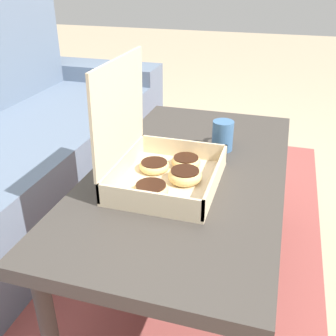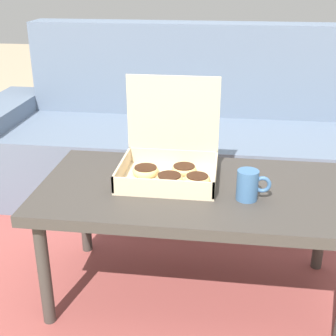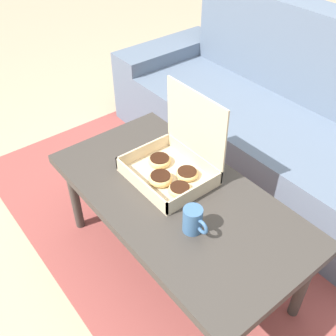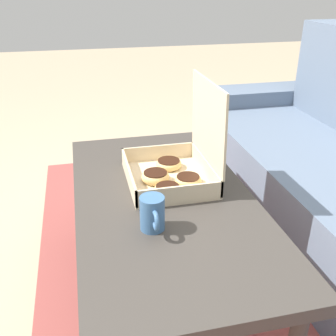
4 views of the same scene
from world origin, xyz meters
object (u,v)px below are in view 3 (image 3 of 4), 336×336
(couch, at_px, (309,142))
(coffee_mug, at_px, (193,220))
(coffee_table, at_px, (177,203))
(pastry_box, at_px, (175,164))

(couch, bearing_deg, coffee_mug, -79.99)
(coffee_table, height_order, coffee_mug, coffee_mug)
(pastry_box, relative_size, coffee_mug, 3.12)
(couch, bearing_deg, coffee_table, -90.00)
(coffee_table, bearing_deg, couch, 90.00)
(couch, xyz_separation_m, coffee_table, (0.00, -0.92, 0.12))
(coffee_table, relative_size, coffee_mug, 9.83)
(couch, height_order, pastry_box, couch)
(couch, xyz_separation_m, coffee_mug, (0.18, -1.00, 0.22))
(pastry_box, bearing_deg, coffee_mug, -27.00)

